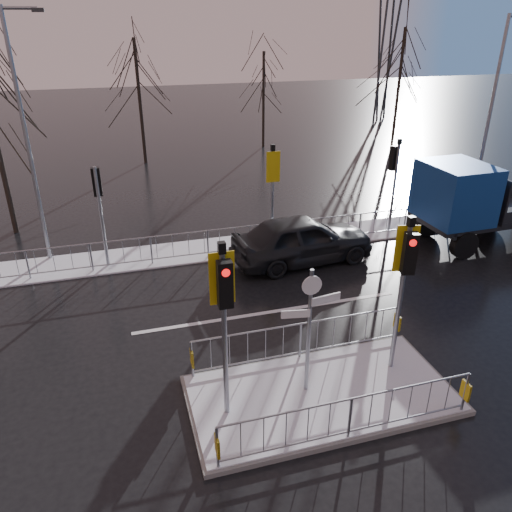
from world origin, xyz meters
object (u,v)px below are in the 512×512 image
object	(u,v)px
street_lamp_right	(491,115)
street_lamp_left	(28,133)
traffic_island	(321,383)
flatbed_truck	(475,201)
car_far_lane	(302,239)

from	to	relation	value
street_lamp_right	street_lamp_left	distance (m)	17.03
traffic_island	flatbed_truck	size ratio (longest dim) A/B	0.87
street_lamp_right	traffic_island	bearing A→B (deg)	-141.27
traffic_island	flatbed_truck	bearing A→B (deg)	36.11
street_lamp_right	car_far_lane	bearing A→B (deg)	-168.28
car_far_lane	flatbed_truck	xyz separation A→B (m)	(6.71, -0.29, 0.83)
flatbed_truck	street_lamp_left	bearing A→B (deg)	168.74
street_lamp_right	street_lamp_left	xyz separation A→B (m)	(-17.00, 1.00, 0.10)
street_lamp_left	street_lamp_right	bearing A→B (deg)	-3.37
flatbed_truck	street_lamp_left	size ratio (longest dim) A/B	0.84
traffic_island	street_lamp_left	distance (m)	12.17
traffic_island	street_lamp_left	size ratio (longest dim) A/B	0.73
street_lamp_left	traffic_island	bearing A→B (deg)	-55.93
traffic_island	car_far_lane	xyz separation A→B (m)	(2.13, 6.74, 0.46)
traffic_island	car_far_lane	distance (m)	7.08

